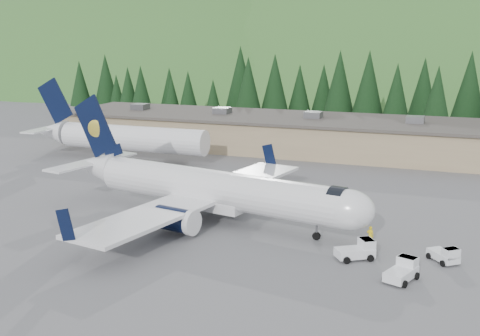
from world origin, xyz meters
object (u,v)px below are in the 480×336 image
object	(u,v)px
baggage_tug_b	(445,255)
baggage_tug_c	(403,271)
airliner	(209,189)
baggage_tug_a	(358,250)
terminal_building	(281,132)
second_airliner	(116,136)
ramp_worker	(370,235)

from	to	relation	value
baggage_tug_b	baggage_tug_c	world-z (taller)	baggage_tug_c
airliner	baggage_tug_a	xyz separation A→B (m)	(15.30, -5.47, -2.32)
baggage_tug_a	baggage_tug_c	bearing A→B (deg)	-72.80
terminal_building	baggage_tug_b	bearing A→B (deg)	-58.14
baggage_tug_c	terminal_building	xyz separation A→B (m)	(-23.11, 46.34, 1.92)
baggage_tug_b	baggage_tug_c	bearing A→B (deg)	-71.33
second_airliner	baggage_tug_c	xyz separation A→B (m)	(43.02, -30.34, -2.62)
airliner	ramp_worker	world-z (taller)	airliner
airliner	ramp_worker	xyz separation A→B (m)	(15.69, -1.71, -2.22)
baggage_tug_b	baggage_tug_a	bearing A→B (deg)	-116.80
terminal_building	second_airliner	bearing A→B (deg)	-141.22
terminal_building	ramp_worker	distance (m)	44.20
airliner	second_airliner	bearing A→B (deg)	148.88
baggage_tug_a	baggage_tug_b	distance (m)	6.77
baggage_tug_a	terminal_building	xyz separation A→B (m)	(-19.32, 43.27, 1.90)
airliner	baggage_tug_a	world-z (taller)	airliner
baggage_tug_c	ramp_worker	distance (m)	7.62
airliner	ramp_worker	distance (m)	15.94
baggage_tug_a	baggage_tug_b	world-z (taller)	baggage_tug_a
second_airliner	ramp_worker	xyz separation A→B (m)	(39.63, -23.52, -2.50)
baggage_tug_b	terminal_building	bearing A→B (deg)	171.57
baggage_tug_c	second_airliner	bearing A→B (deg)	75.26
baggage_tug_b	terminal_building	distance (m)	49.13
airliner	baggage_tug_c	size ratio (longest dim) A/B	10.41
second_airliner	baggage_tug_c	world-z (taller)	second_airliner
second_airliner	baggage_tug_b	xyz separation A→B (m)	(45.82, -25.69, -2.70)
baggage_tug_a	baggage_tug_c	distance (m)	4.88
second_airliner	baggage_tug_b	world-z (taller)	second_airliner
airliner	baggage_tug_b	size ratio (longest dim) A/B	12.08
second_airliner	baggage_tug_b	distance (m)	52.60
airliner	baggage_tug_b	world-z (taller)	airliner
airliner	baggage_tug_b	distance (m)	22.36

